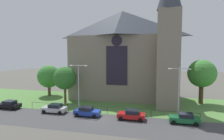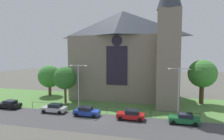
{
  "view_description": "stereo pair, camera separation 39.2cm",
  "coord_description": "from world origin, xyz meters",
  "views": [
    {
      "loc": [
        9.03,
        -28.06,
        10.06
      ],
      "look_at": [
        0.33,
        8.0,
        6.97
      ],
      "focal_mm": 30.56,
      "sensor_mm": 36.0,
      "label": 1
    },
    {
      "loc": [
        9.41,
        -27.97,
        10.06
      ],
      "look_at": [
        0.33,
        8.0,
        6.97
      ],
      "focal_mm": 30.56,
      "sensor_mm": 36.0,
      "label": 2
    }
  ],
  "objects": [
    {
      "name": "ground",
      "position": [
        0.0,
        10.0,
        0.0
      ],
      "size": [
        160.0,
        160.0,
        0.0
      ],
      "primitive_type": "plane",
      "color": "#56544C"
    },
    {
      "name": "road_asphalt",
      "position": [
        0.0,
        -2.0,
        0.0
      ],
      "size": [
        120.0,
        8.0,
        0.01
      ],
      "primitive_type": "cube",
      "color": "#424244",
      "rests_on": "ground"
    },
    {
      "name": "grass_verge",
      "position": [
        0.0,
        8.0,
        0.0
      ],
      "size": [
        120.0,
        20.0,
        0.01
      ],
      "primitive_type": "cube",
      "color": "#517F3D",
      "rests_on": "ground"
    },
    {
      "name": "church_building",
      "position": [
        1.6,
        15.46,
        10.27
      ],
      "size": [
        23.2,
        16.2,
        26.0
      ],
      "color": "gray",
      "rests_on": "ground"
    },
    {
      "name": "iron_railing",
      "position": [
        0.83,
        2.5,
        0.97
      ],
      "size": [
        29.29,
        0.07,
        1.13
      ],
      "color": "black",
      "rests_on": "ground"
    },
    {
      "name": "tree_left_near",
      "position": [
        -9.35,
        7.12,
        5.18
      ],
      "size": [
        4.68,
        4.68,
        7.54
      ],
      "color": "brown",
      "rests_on": "ground"
    },
    {
      "name": "tree_right_far",
      "position": [
        17.7,
        13.36,
        6.11
      ],
      "size": [
        5.59,
        5.59,
        8.97
      ],
      "color": "#4C3823",
      "rests_on": "ground"
    },
    {
      "name": "tree_left_far",
      "position": [
        -16.59,
        12.9,
        4.66
      ],
      "size": [
        5.42,
        5.42,
        7.4
      ],
      "color": "brown",
      "rests_on": "ground"
    },
    {
      "name": "streetlamp_near",
      "position": [
        -4.3,
        2.4,
        5.29
      ],
      "size": [
        3.37,
        0.26,
        8.32
      ],
      "color": "#B2B2B7",
      "rests_on": "ground"
    },
    {
      "name": "streetlamp_far",
      "position": [
        12.24,
        2.4,
        5.14
      ],
      "size": [
        3.37,
        0.26,
        8.06
      ],
      "color": "#B2B2B7",
      "rests_on": "ground"
    },
    {
      "name": "parked_car_black",
      "position": [
        -17.59,
        1.06,
        0.74
      ],
      "size": [
        4.22,
        2.06,
        1.51
      ],
      "rotation": [
        0.0,
        0.0,
        3.13
      ],
      "color": "black",
      "rests_on": "ground"
    },
    {
      "name": "parked_car_silver",
      "position": [
        -8.13,
        0.84,
        0.74
      ],
      "size": [
        4.26,
        2.14,
        1.51
      ],
      "rotation": [
        0.0,
        0.0,
        3.17
      ],
      "color": "#B7B7BC",
      "rests_on": "ground"
    },
    {
      "name": "parked_car_blue",
      "position": [
        -2.06,
        0.5,
        0.74
      ],
      "size": [
        4.2,
        2.02,
        1.51
      ],
      "rotation": [
        0.0,
        0.0,
        -0.0
      ],
      "color": "#1E3899",
      "rests_on": "ground"
    },
    {
      "name": "parked_car_red",
      "position": [
        5.24,
        0.52,
        0.74
      ],
      "size": [
        4.21,
        2.04,
        1.51
      ],
      "rotation": [
        0.0,
        0.0,
        3.14
      ],
      "color": "#B21919",
      "rests_on": "ground"
    },
    {
      "name": "parked_car_green",
      "position": [
        12.95,
        0.65,
        0.74
      ],
      "size": [
        4.22,
        2.06,
        1.51
      ],
      "rotation": [
        0.0,
        0.0,
        3.13
      ],
      "color": "#196033",
      "rests_on": "ground"
    }
  ]
}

